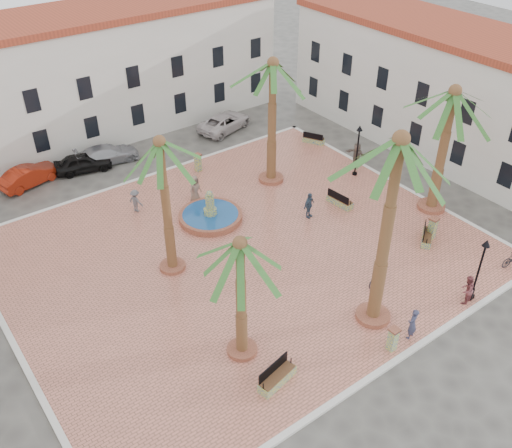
# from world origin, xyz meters

# --- Properties ---
(ground) EXTENTS (120.00, 120.00, 0.00)m
(ground) POSITION_xyz_m (0.00, 0.00, 0.00)
(ground) COLOR #56544F
(ground) RESTS_ON ground
(plaza) EXTENTS (26.00, 22.00, 0.15)m
(plaza) POSITION_xyz_m (0.00, 0.00, 0.07)
(plaza) COLOR #CE7862
(plaza) RESTS_ON ground
(kerb_n) EXTENTS (26.30, 0.30, 0.16)m
(kerb_n) POSITION_xyz_m (0.00, 11.00, 0.08)
(kerb_n) COLOR silver
(kerb_n) RESTS_ON ground
(kerb_s) EXTENTS (26.30, 0.30, 0.16)m
(kerb_s) POSITION_xyz_m (0.00, -11.00, 0.08)
(kerb_s) COLOR silver
(kerb_s) RESTS_ON ground
(kerb_e) EXTENTS (0.30, 22.30, 0.16)m
(kerb_e) POSITION_xyz_m (13.00, 0.00, 0.08)
(kerb_e) COLOR silver
(kerb_e) RESTS_ON ground
(kerb_w) EXTENTS (0.30, 22.30, 0.16)m
(kerb_w) POSITION_xyz_m (-13.00, 0.00, 0.08)
(kerb_w) COLOR silver
(kerb_w) RESTS_ON ground
(building_north) EXTENTS (30.40, 7.40, 9.50)m
(building_north) POSITION_xyz_m (-0.00, 19.99, 4.77)
(building_north) COLOR silver
(building_north) RESTS_ON ground
(building_east) EXTENTS (7.40, 26.40, 9.00)m
(building_east) POSITION_xyz_m (19.99, 2.00, 4.52)
(building_east) COLOR silver
(building_east) RESTS_ON ground
(fountain) EXTENTS (3.98, 3.98, 2.06)m
(fountain) POSITION_xyz_m (0.27, 3.82, 0.43)
(fountain) COLOR #A3563F
(fountain) RESTS_ON plaza
(palm_nw) EXTENTS (4.70, 4.70, 8.14)m
(palm_nw) POSITION_xyz_m (-4.04, 1.01, 7.14)
(palm_nw) COLOR #A3563F
(palm_nw) RESTS_ON plaza
(palm_sw) EXTENTS (4.66, 4.66, 6.65)m
(palm_sw) POSITION_xyz_m (-4.47, -6.32, 5.73)
(palm_sw) COLOR #A3563F
(palm_sw) RESTS_ON plaza
(palm_s) EXTENTS (5.61, 5.61, 10.30)m
(palm_s) POSITION_xyz_m (2.09, -8.39, 9.05)
(palm_s) COLOR #A3563F
(palm_s) RESTS_ON plaza
(palm_e) EXTENTS (5.72, 5.72, 8.33)m
(palm_e) POSITION_xyz_m (12.40, -3.57, 7.15)
(palm_e) COLOR #A3563F
(palm_e) RESTS_ON plaza
(palm_ne) EXTENTS (5.55, 5.55, 8.71)m
(palm_ne) POSITION_xyz_m (6.27, 5.39, 7.54)
(palm_ne) COLOR #A3563F
(palm_ne) RESTS_ON plaza
(bench_s) EXTENTS (2.08, 1.01, 1.06)m
(bench_s) POSITION_xyz_m (-4.30, -8.74, 0.45)
(bench_s) COLOR #889963
(bench_s) RESTS_ON plaza
(bench_se) EXTENTS (1.77, 1.49, 0.94)m
(bench_se) POSITION_xyz_m (9.36, -5.72, 0.42)
(bench_se) COLOR #889963
(bench_se) RESTS_ON plaza
(bench_e) EXTENTS (0.75, 1.89, 0.97)m
(bench_e) POSITION_xyz_m (7.91, 0.21, 0.42)
(bench_e) COLOR #889963
(bench_e) RESTS_ON plaza
(bench_ne) EXTENTS (1.28, 1.74, 0.90)m
(bench_ne) POSITION_xyz_m (12.38, 7.91, 0.40)
(bench_ne) COLOR #889963
(bench_ne) RESTS_ON plaza
(lamppost_s) EXTENTS (0.41, 0.41, 3.73)m
(lamppost_s) POSITION_xyz_m (7.34, -10.40, 2.68)
(lamppost_s) COLOR black
(lamppost_s) RESTS_ON plaza
(lamppost_e) EXTENTS (0.41, 0.41, 3.79)m
(lamppost_e) POSITION_xyz_m (11.48, 2.45, 2.72)
(lamppost_e) COLOR black
(lamppost_e) RESTS_ON plaza
(bollard_se) EXTENTS (0.48, 0.48, 1.31)m
(bollard_se) POSITION_xyz_m (1.25, -10.40, 0.83)
(bollard_se) COLOR #889963
(bollard_se) RESTS_ON plaza
(bollard_n) EXTENTS (0.55, 0.55, 1.33)m
(bollard_n) POSITION_xyz_m (2.87, 9.48, 0.84)
(bollard_n) COLOR #889963
(bollard_n) RESTS_ON plaza
(bollard_e) EXTENTS (0.56, 0.56, 1.41)m
(bollard_e) POSITION_xyz_m (9.81, -5.69, 0.88)
(bollard_e) COLOR #889963
(bollard_e) RESTS_ON plaza
(litter_bin) EXTENTS (0.36, 0.36, 0.70)m
(litter_bin) POSITION_xyz_m (7.14, -10.40, 0.50)
(litter_bin) COLOR black
(litter_bin) RESTS_ON plaza
(cyclist_a) EXTENTS (0.71, 0.54, 1.75)m
(cyclist_a) POSITION_xyz_m (2.56, -10.40, 1.03)
(cyclist_a) COLOR #333552
(cyclist_a) RESTS_ON plaza
(bicycle_a) EXTENTS (1.88, 1.00, 0.94)m
(bicycle_a) POSITION_xyz_m (4.23, -6.65, 0.62)
(bicycle_a) COLOR black
(bicycle_a) RESTS_ON plaza
(cyclist_b) EXTENTS (0.91, 0.76, 1.67)m
(cyclist_b) POSITION_xyz_m (6.71, -10.40, 0.99)
(cyclist_b) COLOR brown
(cyclist_b) RESTS_ON plaza
(pedestrian_fountain_a) EXTENTS (1.06, 0.84, 1.91)m
(pedestrian_fountain_a) POSITION_xyz_m (0.57, 6.07, 1.11)
(pedestrian_fountain_a) COLOR #7E6051
(pedestrian_fountain_a) RESTS_ON plaza
(pedestrian_fountain_b) EXTENTS (1.09, 0.66, 1.73)m
(pedestrian_fountain_b) POSITION_xyz_m (5.36, 0.35, 1.01)
(pedestrian_fountain_b) COLOR #33495F
(pedestrian_fountain_b) RESTS_ON plaza
(pedestrian_north) EXTENTS (0.94, 1.15, 1.56)m
(pedestrian_north) POSITION_xyz_m (-3.05, 7.36, 0.93)
(pedestrian_north) COLOR #57575C
(pedestrian_north) RESTS_ON plaza
(pedestrian_east) EXTENTS (0.84, 1.79, 1.86)m
(pedestrian_east) POSITION_xyz_m (12.40, 3.32, 1.08)
(pedestrian_east) COLOR #64564C
(pedestrian_east) RESTS_ON plaza
(car_black) EXTENTS (4.26, 2.47, 1.36)m
(car_black) POSITION_xyz_m (-3.63, 14.56, 0.68)
(car_black) COLOR black
(car_black) RESTS_ON ground
(car_red) EXTENTS (4.48, 2.45, 1.40)m
(car_red) POSITION_xyz_m (-7.32, 14.94, 0.70)
(car_red) COLOR maroon
(car_red) RESTS_ON ground
(car_silver) EXTENTS (4.79, 2.49, 1.33)m
(car_silver) POSITION_xyz_m (-1.69, 14.76, 0.66)
(car_silver) COLOR #9FA0A7
(car_silver) RESTS_ON ground
(car_white) EXTENTS (5.36, 3.56, 1.37)m
(car_white) POSITION_xyz_m (8.30, 14.18, 0.68)
(car_white) COLOR beige
(car_white) RESTS_ON ground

